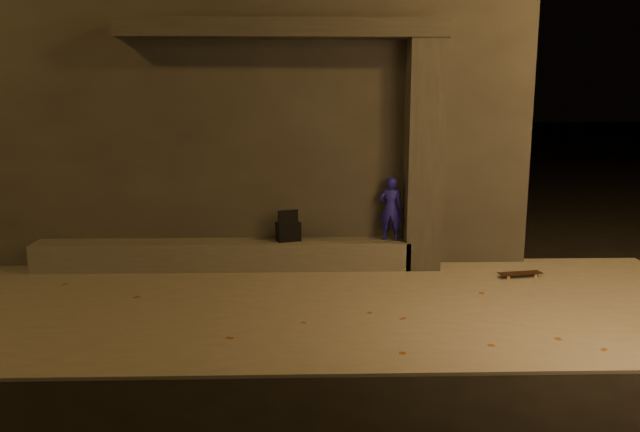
{
  "coord_description": "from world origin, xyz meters",
  "views": [
    {
      "loc": [
        -0.22,
        -6.03,
        2.79
      ],
      "look_at": [
        0.02,
        2.0,
        1.23
      ],
      "focal_mm": 35.0,
      "sensor_mm": 36.0,
      "label": 1
    }
  ],
  "objects_px": {
    "column": "(423,157)",
    "skateboarder": "(391,209)",
    "skateboard": "(520,273)",
    "backpack": "(288,230)"
  },
  "relations": [
    {
      "from": "column",
      "to": "skateboarder",
      "type": "bearing_deg",
      "value": 180.0
    },
    {
      "from": "skateboarder",
      "to": "skateboard",
      "type": "relative_size",
      "value": 1.47
    },
    {
      "from": "column",
      "to": "skateboarder",
      "type": "distance_m",
      "value": 0.97
    },
    {
      "from": "column",
      "to": "backpack",
      "type": "bearing_deg",
      "value": -180.0
    },
    {
      "from": "skateboarder",
      "to": "column",
      "type": "bearing_deg",
      "value": -166.73
    },
    {
      "from": "backpack",
      "to": "skateboard",
      "type": "distance_m",
      "value": 3.67
    },
    {
      "from": "skateboarder",
      "to": "backpack",
      "type": "xyz_separation_m",
      "value": [
        -1.65,
        -0.0,
        -0.34
      ]
    },
    {
      "from": "skateboarder",
      "to": "backpack",
      "type": "distance_m",
      "value": 1.68
    },
    {
      "from": "column",
      "to": "skateboard",
      "type": "height_order",
      "value": "column"
    },
    {
      "from": "skateboard",
      "to": "skateboarder",
      "type": "bearing_deg",
      "value": 151.1
    }
  ]
}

